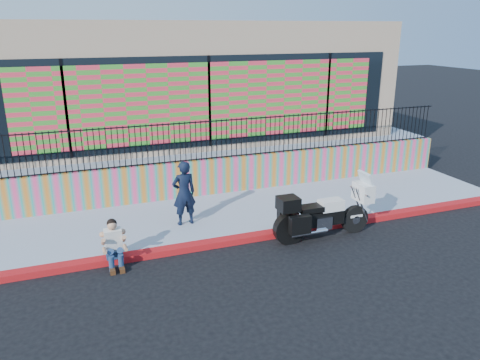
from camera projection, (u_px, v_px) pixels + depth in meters
name	position (u px, v px, depth m)	size (l,w,h in m)	color
ground	(259.00, 239.00, 11.73)	(90.00, 90.00, 0.00)	black
red_curb	(259.00, 236.00, 11.70)	(16.00, 0.30, 0.15)	#9F160B
sidewalk	(237.00, 213.00, 13.17)	(16.00, 3.00, 0.15)	#98A2B6
mural_wall	(219.00, 176.00, 14.40)	(16.00, 0.20, 1.10)	#FF437E
metal_fence	(218.00, 139.00, 14.05)	(15.80, 0.04, 1.20)	black
elevated_platform	(180.00, 142.00, 18.97)	(16.00, 10.00, 1.25)	#98A2B6
storefront_building	(179.00, 77.00, 17.96)	(14.00, 8.06, 4.00)	tan
police_motorcycle	(322.00, 213.00, 11.59)	(2.58, 0.85, 1.61)	black
police_officer	(184.00, 193.00, 11.99)	(0.62, 0.41, 1.70)	black
seated_man	(114.00, 248.00, 10.22)	(0.54, 0.71, 1.06)	navy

